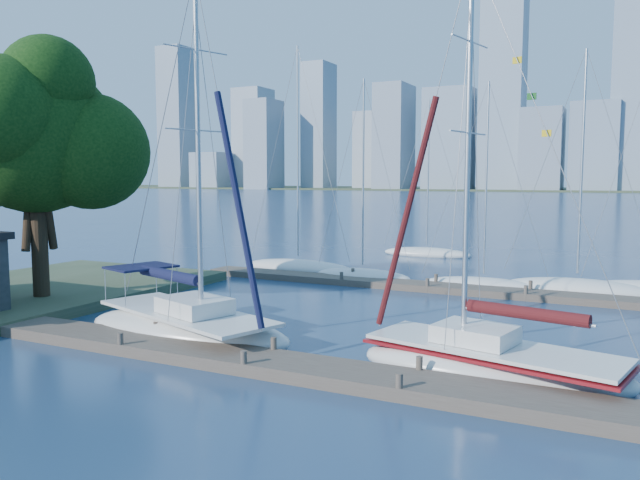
% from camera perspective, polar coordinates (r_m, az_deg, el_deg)
% --- Properties ---
extents(ground, '(700.00, 700.00, 0.00)m').
position_cam_1_polar(ground, '(20.42, -5.55, -11.60)').
color(ground, '#172C49').
rests_on(ground, ground).
extents(near_dock, '(26.00, 2.00, 0.40)m').
position_cam_1_polar(near_dock, '(20.36, -5.56, -11.06)').
color(near_dock, '#493F36').
rests_on(near_dock, ground).
extents(far_dock, '(30.00, 1.80, 0.36)m').
position_cam_1_polar(far_dock, '(34.10, 11.80, -4.36)').
color(far_dock, '#493F36').
rests_on(far_dock, ground).
extents(far_shore, '(800.00, 100.00, 1.50)m').
position_cam_1_polar(far_shore, '(336.75, 24.63, 4.13)').
color(far_shore, '#38472D').
rests_on(far_shore, ground).
extents(tree, '(9.60, 8.73, 12.32)m').
position_cam_1_polar(tree, '(31.95, -24.63, 9.00)').
color(tree, black).
rests_on(tree, ground).
extents(sailboat_navy, '(9.44, 5.64, 13.86)m').
position_cam_1_polar(sailboat_navy, '(24.23, -12.20, -6.41)').
color(sailboat_navy, silver).
rests_on(sailboat_navy, ground).
extents(sailboat_maroon, '(8.63, 4.38, 13.30)m').
position_cam_1_polar(sailboat_maroon, '(19.93, 15.47, -9.08)').
color(sailboat_maroon, silver).
rests_on(sailboat_maroon, ground).
extents(bg_boat_0, '(8.06, 3.26, 14.75)m').
position_cam_1_polar(bg_boat_0, '(40.76, -2.00, -2.47)').
color(bg_boat_0, silver).
rests_on(bg_boat_0, ground).
extents(bg_boat_1, '(6.18, 2.56, 12.11)m').
position_cam_1_polar(bg_boat_1, '(37.18, 3.91, -3.31)').
color(bg_boat_1, silver).
rests_on(bg_boat_1, ground).
extents(bg_boat_2, '(6.96, 3.55, 11.47)m').
position_cam_1_polar(bg_boat_2, '(35.36, 14.73, -4.00)').
color(bg_boat_2, silver).
rests_on(bg_boat_2, ground).
extents(bg_boat_3, '(8.09, 3.77, 12.94)m').
position_cam_1_polar(bg_boat_3, '(35.33, 22.43, -4.16)').
color(bg_boat_3, silver).
rests_on(bg_boat_3, ground).
extents(bg_boat_6, '(7.07, 2.32, 12.38)m').
position_cam_1_polar(bg_boat_6, '(49.40, 9.74, -1.17)').
color(bg_boat_6, silver).
rests_on(bg_boat_6, ground).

